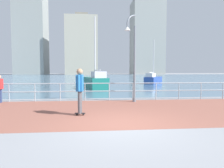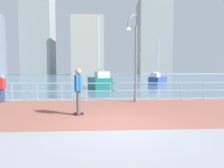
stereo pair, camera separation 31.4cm
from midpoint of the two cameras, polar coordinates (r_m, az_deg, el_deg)
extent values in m
plane|color=gray|center=(46.17, -2.32, 1.61)|extent=(220.00, 220.00, 0.00)
cube|color=#935647|center=(8.74, 1.51, -7.54)|extent=(28.00, 5.88, 0.01)
cube|color=slate|center=(56.51, -2.48, 2.00)|extent=(180.00, 88.00, 0.00)
cylinder|color=#9EADB7|center=(12.54, -26.17, -2.18)|extent=(0.05, 0.05, 1.00)
cylinder|color=#9EADB7|center=(12.06, -20.03, -2.25)|extent=(0.05, 0.05, 1.00)
cylinder|color=#9EADB7|center=(11.73, -13.47, -2.28)|extent=(0.05, 0.05, 1.00)
cylinder|color=#9EADB7|center=(11.57, -6.62, -2.29)|extent=(0.05, 0.05, 1.00)
cylinder|color=#9EADB7|center=(11.57, 0.32, -2.27)|extent=(0.05, 0.05, 1.00)
cylinder|color=#9EADB7|center=(11.74, 7.17, -2.21)|extent=(0.05, 0.05, 1.00)
cylinder|color=#9EADB7|center=(12.07, 13.72, -2.12)|extent=(0.05, 0.05, 1.00)
cylinder|color=#9EADB7|center=(12.54, 19.86, -2.02)|extent=(0.05, 0.05, 1.00)
cylinder|color=#9EADB7|center=(13.15, 25.48, -1.90)|extent=(0.05, 0.05, 1.00)
cylinder|color=#9EADB7|center=(11.52, 0.32, 0.22)|extent=(25.20, 0.06, 0.06)
cylinder|color=#9EADB7|center=(11.56, 0.32, -2.02)|extent=(25.20, 0.06, 0.06)
cylinder|color=slate|center=(11.19, 7.52, -4.58)|extent=(0.19, 0.19, 0.20)
cylinder|color=slate|center=(11.08, 7.61, 5.64)|extent=(0.12, 0.12, 4.17)
cylinder|color=slate|center=(11.42, 7.43, 18.93)|extent=(0.20, 0.17, 0.11)
cylinder|color=slate|center=(11.32, 6.83, 18.85)|extent=(0.21, 0.17, 0.15)
cylinder|color=slate|center=(11.21, 6.31, 18.55)|extent=(0.20, 0.17, 0.18)
cylinder|color=slate|center=(11.12, 5.89, 18.05)|extent=(0.18, 0.16, 0.19)
cylinder|color=slate|center=(11.04, 5.62, 17.39)|extent=(0.15, 0.14, 0.19)
cylinder|color=slate|center=(10.99, 5.53, 16.62)|extent=(0.12, 0.12, 0.17)
cone|color=silver|center=(10.95, 5.53, 15.60)|extent=(0.36, 0.36, 0.22)
cylinder|color=black|center=(7.90, -9.37, -8.61)|extent=(0.06, 0.04, 0.06)
cylinder|color=black|center=(7.97, -9.24, -8.50)|extent=(0.06, 0.04, 0.06)
cylinder|color=black|center=(7.84, -7.52, -8.68)|extent=(0.06, 0.04, 0.06)
cylinder|color=black|center=(7.92, -7.41, -8.56)|extent=(0.06, 0.04, 0.06)
cube|color=black|center=(7.90, -8.39, -8.23)|extent=(0.41, 0.15, 0.02)
cylinder|color=#4C4C51|center=(7.74, -8.54, -5.20)|extent=(0.14, 0.14, 0.85)
cylinder|color=#4C4C51|center=(7.89, -8.30, -5.02)|extent=(0.14, 0.14, 0.85)
cube|color=#236BB2|center=(7.74, -8.47, 0.33)|extent=(0.28, 0.36, 0.63)
cylinder|color=#236BB2|center=(7.51, -8.83, 0.35)|extent=(0.10, 0.10, 0.60)
cylinder|color=#236BB2|center=(7.96, -8.14, 0.54)|extent=(0.10, 0.10, 0.60)
sphere|color=#A37A5B|center=(7.72, -8.51, 3.55)|extent=(0.24, 0.24, 0.24)
cylinder|color=navy|center=(12.44, -28.03, -2.89)|extent=(0.15, 0.15, 0.74)
cylinder|color=navy|center=(12.31, -28.44, -2.97)|extent=(0.15, 0.15, 0.74)
cube|color=red|center=(12.32, -28.33, 0.07)|extent=(0.29, 0.37, 0.55)
cylinder|color=red|center=(12.51, -27.75, 0.20)|extent=(0.10, 0.10, 0.53)
sphere|color=tan|center=(12.30, -28.39, 1.83)|extent=(0.21, 0.21, 0.21)
cube|color=#284799|center=(28.13, 13.40, 1.08)|extent=(3.47, 4.30, 0.92)
cube|color=silver|center=(26.88, 12.62, 2.50)|extent=(1.62, 1.80, 0.51)
cylinder|color=silver|center=(28.15, 13.50, 7.20)|extent=(0.10, 0.10, 5.09)
cylinder|color=silver|center=(27.20, 12.86, 3.26)|extent=(1.13, 1.65, 0.08)
cube|color=#197266|center=(20.03, -3.39, 0.38)|extent=(2.55, 5.25, 1.08)
cube|color=silver|center=(18.52, -2.46, 2.71)|extent=(1.44, 2.00, 0.60)
cylinder|color=silver|center=(20.13, -3.42, 10.49)|extent=(0.12, 0.12, 6.00)
cylinder|color=silver|center=(18.91, -2.73, 4.00)|extent=(0.56, 2.24, 0.10)
cube|color=#939993|center=(114.52, 11.84, 12.76)|extent=(16.75, 14.60, 39.65)
cube|color=#939993|center=(112.07, -20.31, 14.89)|extent=(14.62, 12.88, 47.65)
cube|color=#B2AD99|center=(100.41, -6.72, 10.61)|extent=(15.14, 13.96, 27.52)
cube|color=gray|center=(103.23, -6.78, 18.77)|extent=(6.05, 5.58, 2.00)
camera|label=1|loc=(0.16, -89.04, 0.06)|focal=31.87mm
camera|label=2|loc=(0.16, 90.96, -0.06)|focal=31.87mm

